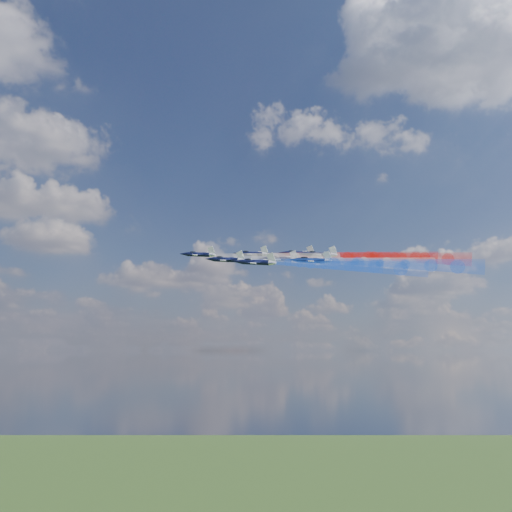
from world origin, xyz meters
TOP-DOWN VIEW (x-y plane):
  - jet_lead at (-30.00, 16.39)m, footprint 16.55×16.89m
  - trail_lead at (-13.71, -2.75)m, footprint 28.99×33.21m
  - jet_inner_left at (-28.72, -0.35)m, footprint 16.55×16.89m
  - trail_inner_left at (-12.43, -19.49)m, footprint 28.99×33.21m
  - jet_inner_right at (-11.72, 14.70)m, footprint 16.55×16.89m
  - trail_inner_right at (4.57, -4.44)m, footprint 28.99×33.21m
  - jet_outer_left at (-26.95, -14.55)m, footprint 16.55×16.89m
  - trail_outer_left at (-10.66, -33.69)m, footprint 28.99×33.21m
  - jet_center_third at (-11.86, -2.84)m, footprint 16.55×16.89m
  - trail_center_third at (4.44, -21.98)m, footprint 28.99×33.21m
  - jet_outer_right at (3.01, 9.58)m, footprint 16.55×16.89m
  - trail_outer_right at (19.30, -9.56)m, footprint 28.99×33.21m
  - jet_rear_left at (-11.32, -18.60)m, footprint 16.55×16.89m
  - trail_rear_left at (4.97, -37.74)m, footprint 28.99×33.21m
  - jet_rear_right at (1.98, -3.90)m, footprint 16.55×16.89m
  - trail_rear_right at (18.28, -23.04)m, footprint 28.99×33.21m

SIDE VIEW (x-z plane):
  - trail_outer_left at x=-10.66m, z-range 162.04..170.72m
  - trail_rear_left at x=4.97m, z-range 163.21..171.89m
  - jet_outer_left at x=-26.95m, z-range 165.19..172.10m
  - trail_inner_left at x=-12.43m, z-range 164.57..173.25m
  - jet_rear_left at x=-11.32m, z-range 166.35..173.27m
  - trail_center_third at x=4.44m, z-range 165.76..174.43m
  - jet_inner_left at x=-28.72m, z-range 167.72..174.63m
  - jet_center_third at x=-11.86m, z-range 168.90..175.81m
  - trail_rear_right at x=18.28m, z-range 168.20..176.88m
  - trail_lead at x=-13.71m, z-range 168.44..177.12m
  - trail_inner_right at x=4.57m, z-range 169.96..178.64m
  - jet_rear_right at x=1.98m, z-range 171.35..178.26m
  - trail_outer_right at x=19.30m, z-range 170.59..179.27m
  - jet_lead at x=-30.00m, z-range 171.59..178.50m
  - jet_inner_right at x=-11.72m, z-range 173.11..180.02m
  - jet_outer_right at x=3.01m, z-range 173.74..180.65m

